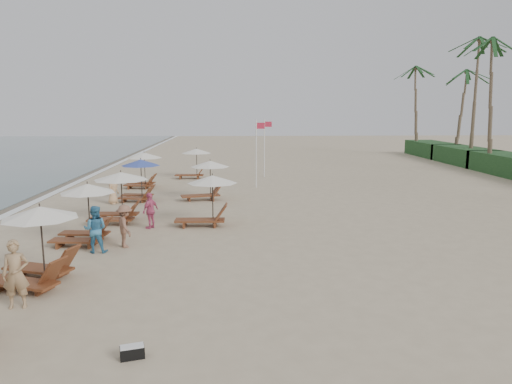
{
  "coord_description": "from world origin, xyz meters",
  "views": [
    {
      "loc": [
        -0.04,
        -14.18,
        5.08
      ],
      "look_at": [
        1.0,
        7.43,
        1.3
      ],
      "focal_mm": 32.97,
      "sensor_mm": 36.0,
      "label": 1
    }
  ],
  "objects_px": {
    "inland_station_2": "(193,161)",
    "beachgoer_far_b": "(113,189)",
    "lounger_station_1": "(33,250)",
    "beachgoer_far_a": "(150,211)",
    "beachgoer_near": "(16,274)",
    "duffel_bag": "(132,352)",
    "beachgoer_mid_a": "(95,229)",
    "beachgoer_mid_b": "(125,226)",
    "flag_pole_near": "(257,150)",
    "lounger_station_2": "(83,215)",
    "lounger_station_4": "(138,179)",
    "lounger_station_3": "(117,197)",
    "inland_station_0": "(206,197)",
    "lounger_station_5": "(142,169)",
    "inland_station_1": "(205,178)"
  },
  "relations": [
    {
      "from": "inland_station_0",
      "to": "lounger_station_4",
      "type": "bearing_deg",
      "value": 124.62
    },
    {
      "from": "lounger_station_2",
      "to": "lounger_station_3",
      "type": "relative_size",
      "value": 0.91
    },
    {
      "from": "lounger_station_2",
      "to": "lounger_station_3",
      "type": "bearing_deg",
      "value": 82.35
    },
    {
      "from": "inland_station_1",
      "to": "lounger_station_3",
      "type": "bearing_deg",
      "value": -125.1
    },
    {
      "from": "beachgoer_near",
      "to": "beachgoer_mid_b",
      "type": "relative_size",
      "value": 1.12
    },
    {
      "from": "beachgoer_near",
      "to": "duffel_bag",
      "type": "distance_m",
      "value": 4.5
    },
    {
      "from": "lounger_station_5",
      "to": "lounger_station_1",
      "type": "bearing_deg",
      "value": -89.41
    },
    {
      "from": "lounger_station_1",
      "to": "inland_station_2",
      "type": "height_order",
      "value": "lounger_station_1"
    },
    {
      "from": "inland_station_2",
      "to": "beachgoer_far_a",
      "type": "bearing_deg",
      "value": -92.19
    },
    {
      "from": "lounger_station_1",
      "to": "beachgoer_far_a",
      "type": "bearing_deg",
      "value": 71.0
    },
    {
      "from": "inland_station_1",
      "to": "beachgoer_mid_b",
      "type": "xyz_separation_m",
      "value": [
        -2.45,
        -9.34,
        -0.46
      ]
    },
    {
      "from": "inland_station_1",
      "to": "beachgoer_mid_b",
      "type": "height_order",
      "value": "inland_station_1"
    },
    {
      "from": "inland_station_2",
      "to": "beachgoer_far_b",
      "type": "xyz_separation_m",
      "value": [
        -3.59,
        -9.56,
        -0.5
      ]
    },
    {
      "from": "beachgoer_near",
      "to": "beachgoer_far_b",
      "type": "bearing_deg",
      "value": 84.42
    },
    {
      "from": "duffel_bag",
      "to": "flag_pole_near",
      "type": "xyz_separation_m",
      "value": [
        3.67,
        21.69,
        2.34
      ]
    },
    {
      "from": "lounger_station_3",
      "to": "beachgoer_near",
      "type": "height_order",
      "value": "lounger_station_3"
    },
    {
      "from": "beachgoer_mid_a",
      "to": "beachgoer_mid_b",
      "type": "distance_m",
      "value": 1.11
    },
    {
      "from": "lounger_station_1",
      "to": "lounger_station_5",
      "type": "distance_m",
      "value": 17.64
    },
    {
      "from": "beachgoer_far_b",
      "to": "flag_pole_near",
      "type": "height_order",
      "value": "flag_pole_near"
    },
    {
      "from": "lounger_station_1",
      "to": "inland_station_1",
      "type": "relative_size",
      "value": 0.94
    },
    {
      "from": "lounger_station_3",
      "to": "lounger_station_5",
      "type": "bearing_deg",
      "value": 94.24
    },
    {
      "from": "beachgoer_mid_b",
      "to": "inland_station_2",
      "type": "bearing_deg",
      "value": -30.53
    },
    {
      "from": "lounger_station_3",
      "to": "inland_station_0",
      "type": "bearing_deg",
      "value": -11.28
    },
    {
      "from": "lounger_station_1",
      "to": "beachgoer_mid_a",
      "type": "distance_m",
      "value": 3.27
    },
    {
      "from": "beachgoer_mid_a",
      "to": "beachgoer_far_b",
      "type": "height_order",
      "value": "beachgoer_mid_a"
    },
    {
      "from": "beachgoer_near",
      "to": "beachgoer_far_b",
      "type": "distance_m",
      "value": 13.91
    },
    {
      "from": "lounger_station_5",
      "to": "beachgoer_far_b",
      "type": "bearing_deg",
      "value": -95.87
    },
    {
      "from": "inland_station_0",
      "to": "beachgoer_far_a",
      "type": "bearing_deg",
      "value": -170.12
    },
    {
      "from": "beachgoer_mid_b",
      "to": "lounger_station_1",
      "type": "bearing_deg",
      "value": 127.1
    },
    {
      "from": "lounger_station_2",
      "to": "beachgoer_far_a",
      "type": "relative_size",
      "value": 1.57
    },
    {
      "from": "inland_station_0",
      "to": "beachgoer_mid_a",
      "type": "distance_m",
      "value": 5.4
    },
    {
      "from": "lounger_station_1",
      "to": "beachgoer_far_b",
      "type": "relative_size",
      "value": 1.7
    },
    {
      "from": "lounger_station_2",
      "to": "beachgoer_near",
      "type": "bearing_deg",
      "value": -88.5
    },
    {
      "from": "inland_station_2",
      "to": "duffel_bag",
      "type": "height_order",
      "value": "inland_station_2"
    },
    {
      "from": "beachgoer_near",
      "to": "duffel_bag",
      "type": "relative_size",
      "value": 3.35
    },
    {
      "from": "flag_pole_near",
      "to": "lounger_station_4",
      "type": "bearing_deg",
      "value": -148.54
    },
    {
      "from": "lounger_station_3",
      "to": "inland_station_2",
      "type": "relative_size",
      "value": 0.97
    },
    {
      "from": "lounger_station_4",
      "to": "beachgoer_far_b",
      "type": "xyz_separation_m",
      "value": [
        -1.21,
        -0.85,
        -0.41
      ]
    },
    {
      "from": "inland_station_1",
      "to": "inland_station_0",
      "type": "bearing_deg",
      "value": -86.36
    },
    {
      "from": "lounger_station_1",
      "to": "flag_pole_near",
      "type": "bearing_deg",
      "value": 66.81
    },
    {
      "from": "inland_station_1",
      "to": "beachgoer_mid_b",
      "type": "bearing_deg",
      "value": -104.72
    },
    {
      "from": "lounger_station_5",
      "to": "lounger_station_4",
      "type": "bearing_deg",
      "value": -81.93
    },
    {
      "from": "duffel_bag",
      "to": "lounger_station_1",
      "type": "bearing_deg",
      "value": 130.58
    },
    {
      "from": "inland_station_2",
      "to": "beachgoer_far_a",
      "type": "relative_size",
      "value": 1.78
    },
    {
      "from": "beachgoer_mid_a",
      "to": "lounger_station_2",
      "type": "bearing_deg",
      "value": -57.47
    },
    {
      "from": "lounger_station_1",
      "to": "duffel_bag",
      "type": "relative_size",
      "value": 5.02
    },
    {
      "from": "lounger_station_2",
      "to": "lounger_station_4",
      "type": "xyz_separation_m",
      "value": [
        0.38,
        8.68,
        0.12
      ]
    },
    {
      "from": "inland_station_0",
      "to": "beachgoer_far_a",
      "type": "xyz_separation_m",
      "value": [
        -2.39,
        -0.42,
        -0.48
      ]
    },
    {
      "from": "beachgoer_mid_a",
      "to": "beachgoer_far_a",
      "type": "xyz_separation_m",
      "value": [
        1.38,
        3.44,
        -0.07
      ]
    },
    {
      "from": "beachgoer_mid_a",
      "to": "inland_station_1",
      "type": "bearing_deg",
      "value": -109.14
    }
  ]
}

